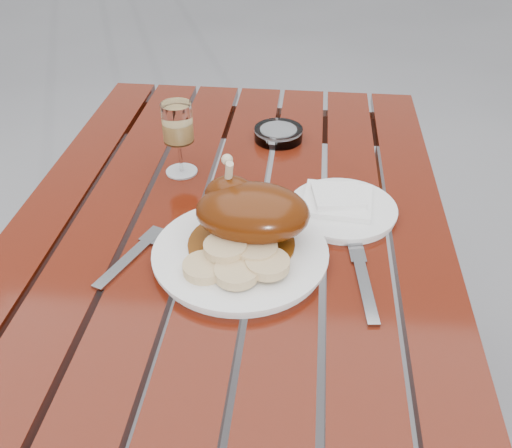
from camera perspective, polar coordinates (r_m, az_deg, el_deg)
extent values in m
plane|color=slate|center=(1.62, -1.84, -21.43)|extent=(60.00, 60.00, 0.00)
cube|color=#61180B|center=(1.32, -2.16, -12.60)|extent=(0.80, 1.20, 0.75)
cylinder|color=white|center=(0.96, -1.57, -3.03)|extent=(0.39, 0.39, 0.02)
cylinder|color=#5F2F0A|center=(0.96, -1.47, -1.93)|extent=(0.18, 0.18, 0.00)
ellipsoid|color=#622407|center=(0.95, -0.33, 1.14)|extent=(0.19, 0.13, 0.10)
ellipsoid|color=#622407|center=(0.96, -2.54, 2.80)|extent=(0.09, 0.06, 0.07)
cylinder|color=#C6B28C|center=(0.96, -2.83, 4.06)|extent=(0.03, 0.04, 0.10)
cylinder|color=tan|center=(0.91, -5.15, -4.34)|extent=(0.07, 0.07, 0.02)
cylinder|color=tan|center=(0.89, -1.96, -4.86)|extent=(0.07, 0.07, 0.02)
cylinder|color=tan|center=(0.90, 1.16, -4.00)|extent=(0.07, 0.07, 0.02)
cylinder|color=tan|center=(0.92, -0.01, -2.53)|extent=(0.07, 0.07, 0.02)
cylinder|color=tan|center=(0.92, -3.10, -2.37)|extent=(0.07, 0.07, 0.02)
cylinder|color=#DCB264|center=(1.17, -7.72, 8.39)|extent=(0.07, 0.07, 0.15)
cylinder|color=white|center=(1.07, 8.63, 1.40)|extent=(0.26, 0.26, 0.02)
cube|color=white|center=(1.07, 8.15, 2.33)|extent=(0.13, 0.13, 0.01)
cylinder|color=#B2B7BC|center=(1.32, 2.25, 9.00)|extent=(0.13, 0.13, 0.03)
cube|color=gray|center=(0.98, -12.69, -3.46)|extent=(0.08, 0.16, 0.01)
cube|color=gray|center=(0.93, 10.69, -5.58)|extent=(0.04, 0.20, 0.01)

